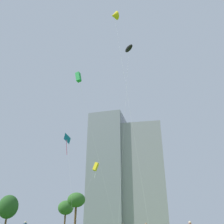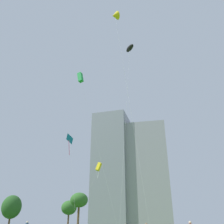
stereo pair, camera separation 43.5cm
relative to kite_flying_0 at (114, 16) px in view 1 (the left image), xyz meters
The scene contains 10 objects.
kite_flying_0 is the anchor object (origin of this frame).
kite_flying_2 5.34m from the kite_flying_0, 72.14° to the left, with size 2.89×2.57×26.80m.
kite_flying_4 33.60m from the kite_flying_0, 120.99° to the left, with size 2.02×12.10×14.61m.
kite_flying_6 24.43m from the kite_flying_0, 139.73° to the left, with size 5.04×3.47×17.32m.
kite_flying_7 16.22m from the kite_flying_0, 139.33° to the left, with size 7.42×3.92×29.73m.
park_tree_0 36.39m from the kite_flying_0, 158.84° to the left, with size 3.34×3.34×6.16m.
park_tree_1 39.75m from the kite_flying_0, 132.62° to the left, with size 3.31×3.31×6.16m.
park_tree_2 32.98m from the kite_flying_0, 131.58° to the left, with size 3.29×3.29×6.92m.
distant_highrise_0 116.23m from the kite_flying_0, 104.43° to the left, with size 25.80×15.08×57.52m, color #939399.
distant_highrise_1 119.26m from the kite_flying_0, 114.26° to the left, with size 20.60×20.24×65.37m, color gray.
Camera 1 is at (6.55, -13.21, 1.53)m, focal length 38.69 mm.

